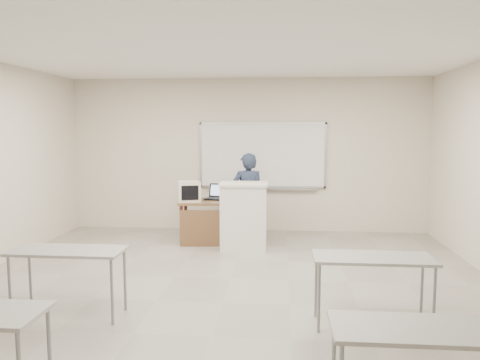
# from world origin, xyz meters

# --- Properties ---
(floor) EXTENTS (7.00, 8.00, 0.01)m
(floor) POSITION_xyz_m (0.00, 0.00, -0.01)
(floor) COLOR gray
(floor) RESTS_ON ground
(whiteboard) EXTENTS (2.48, 0.10, 1.31)m
(whiteboard) POSITION_xyz_m (0.30, 3.97, 1.48)
(whiteboard) COLOR white
(whiteboard) RESTS_ON floor
(student_desks) EXTENTS (4.40, 2.20, 0.73)m
(student_desks) POSITION_xyz_m (-0.00, -1.35, 0.67)
(student_desks) COLOR gray
(student_desks) RESTS_ON floor
(instructor_desk) EXTENTS (1.44, 0.72, 0.75)m
(instructor_desk) POSITION_xyz_m (-0.40, 2.83, 0.55)
(instructor_desk) COLOR brown
(instructor_desk) RESTS_ON floor
(podium) EXTENTS (0.79, 0.58, 1.12)m
(podium) POSITION_xyz_m (0.05, 2.50, 0.56)
(podium) COLOR white
(podium) RESTS_ON floor
(crt_monitor) EXTENTS (0.38, 0.43, 0.36)m
(crt_monitor) POSITION_xyz_m (-0.95, 2.82, 0.92)
(crt_monitor) COLOR beige
(crt_monitor) RESTS_ON instructor_desk
(laptop) EXTENTS (0.36, 0.34, 0.27)m
(laptop) POSITION_xyz_m (-0.50, 3.10, 0.81)
(laptop) COLOR black
(laptop) RESTS_ON instructor_desk
(mouse) EXTENTS (0.11, 0.08, 0.04)m
(mouse) POSITION_xyz_m (0.15, 2.99, 0.77)
(mouse) COLOR #9DA1A6
(mouse) RESTS_ON instructor_desk
(keyboard) EXTENTS (0.47, 0.18, 0.03)m
(keyboard) POSITION_xyz_m (0.20, 2.38, 1.13)
(keyboard) COLOR beige
(keyboard) RESTS_ON podium
(presenter) EXTENTS (0.62, 0.45, 1.59)m
(presenter) POSITION_xyz_m (0.07, 3.10, 0.79)
(presenter) COLOR black
(presenter) RESTS_ON floor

